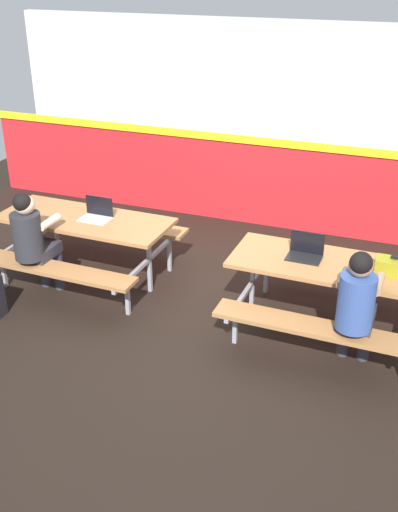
% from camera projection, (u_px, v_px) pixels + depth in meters
% --- Properties ---
extents(ground_plane, '(10.00, 10.00, 0.02)m').
position_uv_depth(ground_plane, '(198.00, 305.00, 6.34)').
color(ground_plane, black).
extents(accent_backdrop, '(8.00, 0.14, 2.60)m').
position_uv_depth(accent_backdrop, '(263.00, 132.00, 7.69)').
color(accent_backdrop, red).
rests_on(accent_backdrop, ground).
extents(picnic_table_left, '(1.89, 1.58, 0.74)m').
position_uv_depth(picnic_table_left, '(86.00, 232.00, 6.58)').
color(picnic_table_left, '#9E6B3D').
rests_on(picnic_table_left, ground).
extents(picnic_table_right, '(1.89, 1.58, 0.74)m').
position_uv_depth(picnic_table_right, '(332.00, 279.00, 5.62)').
color(picnic_table_right, '#9E6B3D').
rests_on(picnic_table_right, ground).
extents(student_nearer, '(0.37, 0.53, 1.21)m').
position_uv_depth(student_nearer, '(33.00, 237.00, 6.15)').
color(student_nearer, '#2D2D38').
rests_on(student_nearer, ground).
extents(student_further, '(0.37, 0.53, 1.21)m').
position_uv_depth(student_further, '(357.00, 302.00, 5.00)').
color(student_further, '#2D2D38').
rests_on(student_further, ground).
extents(laptop_silver, '(0.32, 0.23, 0.22)m').
position_uv_depth(laptop_silver, '(97.00, 214.00, 6.47)').
color(laptop_silver, silver).
rests_on(laptop_silver, picnic_table_left).
extents(laptop_dark, '(0.32, 0.23, 0.22)m').
position_uv_depth(laptop_dark, '(305.00, 252.00, 5.65)').
color(laptop_dark, black).
rests_on(laptop_dark, picnic_table_right).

